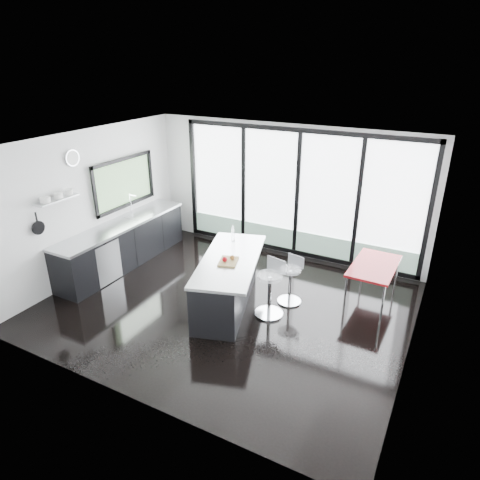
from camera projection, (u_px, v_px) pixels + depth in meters
The scene contains 11 objects.
floor at pixel (227, 305), 7.51m from camera, with size 6.00×5.00×0.00m, color black.
ceiling at pixel (225, 145), 6.39m from camera, with size 6.00×5.00×0.00m, color white.
wall_back at pixel (296, 200), 8.88m from camera, with size 6.00×0.09×2.80m.
wall_front at pixel (119, 304), 4.92m from camera, with size 6.00×0.00×2.80m, color silver.
wall_left at pixel (101, 192), 8.38m from camera, with size 0.26×5.00×2.80m.
wall_right at pixel (423, 272), 5.66m from camera, with size 0.00×5.00×2.80m, color silver.
counter_cabinets at pixel (123, 244), 8.79m from camera, with size 0.69×3.24×1.36m.
island at pixel (226, 281), 7.37m from camera, with size 1.53×2.36×1.16m.
bar_stool_near at pixel (269, 295), 7.08m from camera, with size 0.48×0.48×0.76m, color silver.
bar_stool_far at pixel (290, 285), 7.47m from camera, with size 0.42×0.42×0.67m, color silver.
red_table at pixel (372, 282), 7.58m from camera, with size 0.72×1.26×0.67m, color maroon.
Camera 1 is at (3.22, -5.57, 4.04)m, focal length 32.00 mm.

